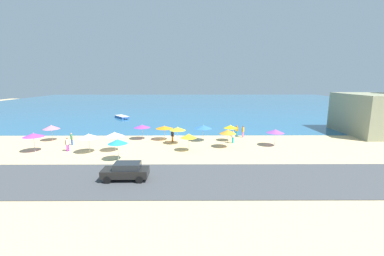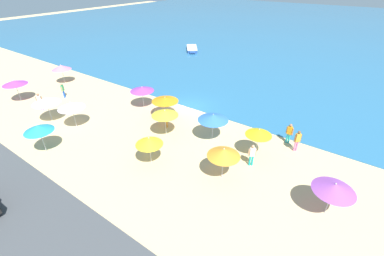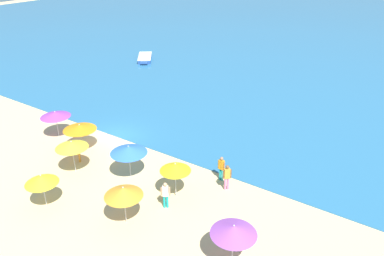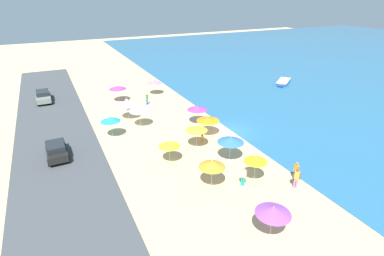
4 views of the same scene
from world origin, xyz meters
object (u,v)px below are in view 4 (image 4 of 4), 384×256
Objects in this scene: bather_5 at (297,177)px; beach_umbrella_8 at (197,108)px; beach_umbrella_11 at (231,140)px; beach_umbrella_12 at (154,82)px; beach_umbrella_6 at (196,128)px; bather_0 at (202,133)px; bather_2 at (127,103)px; parked_car_1 at (43,96)px; beach_umbrella_5 at (212,164)px; beach_umbrella_2 at (273,211)px; beach_umbrella_7 at (110,119)px; beach_umbrella_10 at (118,87)px; parked_car_0 at (56,150)px; bather_4 at (296,170)px; bather_3 at (147,98)px; beach_umbrella_0 at (256,159)px; beach_umbrella_1 at (208,119)px; beach_umbrella_3 at (139,109)px; beach_umbrella_4 at (127,103)px; skiff_nearshore at (283,82)px; bather_1 at (243,175)px; beach_umbrella_9 at (169,144)px.

beach_umbrella_8 is at bearing -175.49° from bather_5.
beach_umbrella_12 is (-21.61, 0.30, -0.07)m from beach_umbrella_11.
beach_umbrella_11 is (3.54, 1.71, -0.06)m from beach_umbrella_6.
beach_umbrella_12 is 17.34m from bather_0.
parked_car_1 is at bearing -130.63° from bather_2.
beach_umbrella_5 is at bearing -16.51° from beach_umbrella_6.
beach_umbrella_5 is at bearing -172.99° from beach_umbrella_2.
beach_umbrella_5 is at bearing 4.61° from bather_2.
beach_umbrella_7 is 11.56m from beach_umbrella_10.
beach_umbrella_7 reaches higher than bather_2.
bather_0 is at bearing 77.52° from parked_car_0.
beach_umbrella_5 is 7.14m from bather_4.
beach_umbrella_8 is at bearing 20.81° from bather_3.
beach_umbrella_11 is (-3.85, 0.09, -0.04)m from beach_umbrella_0.
beach_umbrella_12 is at bearing 173.67° from beach_umbrella_6.
beach_umbrella_6 is 1.39× the size of bather_2.
beach_umbrella_1 is 1.43× the size of bather_2.
beach_umbrella_3 is 1.03× the size of beach_umbrella_8.
beach_umbrella_1 is at bearing 27.76° from bather_2.
beach_umbrella_5 reaches higher than bather_0.
beach_umbrella_4 is 14.66m from parked_car_1.
bather_3 is at bearing -90.72° from skiff_nearshore.
beach_umbrella_0 is 9.45m from beach_umbrella_1.
beach_umbrella_6 reaches higher than bather_4.
bather_4 is 29.50m from skiff_nearshore.
beach_umbrella_3 is at bearing 12.84° from beach_umbrella_4.
bather_5 is at bearing 59.69° from bather_1.
beach_umbrella_7 is (-4.07, -9.53, 0.23)m from beach_umbrella_1.
beach_umbrella_2 is 6.39m from beach_umbrella_5.
bather_3 is at bearing 46.61° from beach_umbrella_10.
parked_car_1 is at bearing -149.37° from bather_4.
beach_umbrella_9 is 1.27× the size of bather_4.
beach_umbrella_2 is 0.52× the size of parked_car_1.
beach_umbrella_10 is 4.56m from bather_3.
beach_umbrella_4 is at bearing 38.76° from parked_car_1.
beach_umbrella_0 reaches higher than beach_umbrella_12.
beach_umbrella_12 is at bearing -174.21° from bather_4.
beach_umbrella_5 is 20.69m from bather_3.
beach_umbrella_4 is at bearing -157.70° from bather_5.
beach_umbrella_9 is at bearing 25.38° from beach_umbrella_7.
beach_umbrella_0 is 1.07× the size of beach_umbrella_9.
beach_umbrella_10 is at bearing 64.58° from parked_car_1.
beach_umbrella_6 is 27.43m from skiff_nearshore.
bather_4 is at bearing 5.79° from beach_umbrella_12.
beach_umbrella_10 is (-6.82, 0.47, 0.03)m from beach_umbrella_4.
beach_umbrella_7 is at bearing -17.02° from beach_umbrella_10.
beach_umbrella_12 is 0.58× the size of parked_car_0.
beach_umbrella_0 is 1.33× the size of bather_5.
beach_umbrella_9 is at bearing -162.28° from beach_umbrella_5.
beach_umbrella_2 is 0.94× the size of beach_umbrella_4.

